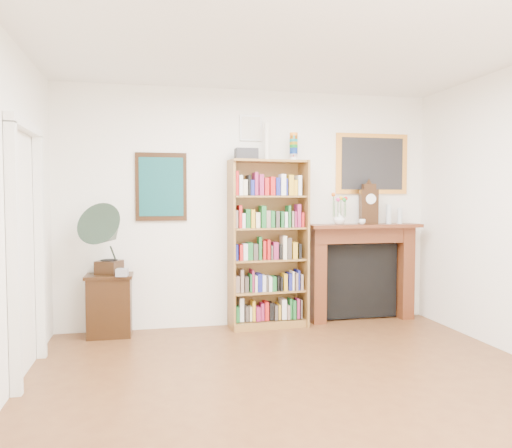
{
  "coord_description": "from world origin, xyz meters",
  "views": [
    {
      "loc": [
        -1.19,
        -3.35,
        1.52
      ],
      "look_at": [
        -0.13,
        1.6,
        1.26
      ],
      "focal_mm": 35.0,
      "sensor_mm": 36.0,
      "label": 1
    }
  ],
  "objects_px": {
    "fireplace": "(362,263)",
    "gramophone": "(108,235)",
    "mantel_clock": "(369,205)",
    "bottle_left": "(389,214)",
    "bookshelf": "(268,234)",
    "cd_stack": "(122,272)",
    "flower_vase": "(339,219)",
    "side_cabinet": "(110,305)",
    "teacup": "(362,222)",
    "bottle_right": "(400,216)"
  },
  "relations": [
    {
      "from": "fireplace",
      "to": "gramophone",
      "type": "height_order",
      "value": "gramophone"
    },
    {
      "from": "mantel_clock",
      "to": "bottle_left",
      "type": "distance_m",
      "value": 0.3
    },
    {
      "from": "bookshelf",
      "to": "cd_stack",
      "type": "relative_size",
      "value": 18.84
    },
    {
      "from": "bookshelf",
      "to": "fireplace",
      "type": "bearing_deg",
      "value": -0.49
    },
    {
      "from": "flower_vase",
      "to": "side_cabinet",
      "type": "bearing_deg",
      "value": -179.23
    },
    {
      "from": "fireplace",
      "to": "flower_vase",
      "type": "xyz_separation_m",
      "value": [
        -0.32,
        -0.06,
        0.56
      ]
    },
    {
      "from": "fireplace",
      "to": "bottle_left",
      "type": "xyz_separation_m",
      "value": [
        0.34,
        -0.03,
        0.61
      ]
    },
    {
      "from": "bottle_left",
      "to": "side_cabinet",
      "type": "bearing_deg",
      "value": -178.86
    },
    {
      "from": "side_cabinet",
      "to": "teacup",
      "type": "xyz_separation_m",
      "value": [
        2.96,
        -0.02,
        0.89
      ]
    },
    {
      "from": "mantel_clock",
      "to": "flower_vase",
      "type": "bearing_deg",
      "value": -172.75
    },
    {
      "from": "side_cabinet",
      "to": "bottle_right",
      "type": "xyz_separation_m",
      "value": [
        3.51,
        0.06,
        0.96
      ]
    },
    {
      "from": "fireplace",
      "to": "bottle_left",
      "type": "relative_size",
      "value": 5.96
    },
    {
      "from": "gramophone",
      "to": "teacup",
      "type": "bearing_deg",
      "value": 25.33
    },
    {
      "from": "mantel_clock",
      "to": "bottle_right",
      "type": "bearing_deg",
      "value": 7.8
    },
    {
      "from": "bottle_right",
      "to": "mantel_clock",
      "type": "bearing_deg",
      "value": -177.72
    },
    {
      "from": "bottle_left",
      "to": "bookshelf",
      "type": "bearing_deg",
      "value": -178.3
    },
    {
      "from": "gramophone",
      "to": "teacup",
      "type": "distance_m",
      "value": 2.97
    },
    {
      "from": "side_cabinet",
      "to": "teacup",
      "type": "distance_m",
      "value": 3.09
    },
    {
      "from": "bookshelf",
      "to": "fireplace",
      "type": "distance_m",
      "value": 1.28
    },
    {
      "from": "fireplace",
      "to": "mantel_clock",
      "type": "xyz_separation_m",
      "value": [
        0.06,
        -0.05,
        0.73
      ]
    },
    {
      "from": "bottle_right",
      "to": "bookshelf",
      "type": "bearing_deg",
      "value": -178.51
    },
    {
      "from": "mantel_clock",
      "to": "bottle_right",
      "type": "relative_size",
      "value": 2.46
    },
    {
      "from": "bookshelf",
      "to": "mantel_clock",
      "type": "height_order",
      "value": "bookshelf"
    },
    {
      "from": "fireplace",
      "to": "teacup",
      "type": "distance_m",
      "value": 0.54
    },
    {
      "from": "bookshelf",
      "to": "mantel_clock",
      "type": "bearing_deg",
      "value": -2.92
    },
    {
      "from": "fireplace",
      "to": "cd_stack",
      "type": "distance_m",
      "value": 2.88
    },
    {
      "from": "bookshelf",
      "to": "fireplace",
      "type": "relative_size",
      "value": 1.58
    },
    {
      "from": "fireplace",
      "to": "bookshelf",
      "type": "bearing_deg",
      "value": -177.38
    },
    {
      "from": "gramophone",
      "to": "mantel_clock",
      "type": "xyz_separation_m",
      "value": [
        3.08,
        0.14,
        0.31
      ]
    },
    {
      "from": "fireplace",
      "to": "bottle_right",
      "type": "height_order",
      "value": "bottle_right"
    },
    {
      "from": "teacup",
      "to": "side_cabinet",
      "type": "bearing_deg",
      "value": 179.61
    },
    {
      "from": "gramophone",
      "to": "side_cabinet",
      "type": "bearing_deg",
      "value": 112.66
    },
    {
      "from": "gramophone",
      "to": "flower_vase",
      "type": "xyz_separation_m",
      "value": [
        2.69,
        0.12,
        0.15
      ]
    },
    {
      "from": "cd_stack",
      "to": "teacup",
      "type": "bearing_deg",
      "value": 2.78
    },
    {
      "from": "cd_stack",
      "to": "bottle_left",
      "type": "bearing_deg",
      "value": 3.98
    },
    {
      "from": "bookshelf",
      "to": "gramophone",
      "type": "bearing_deg",
      "value": 179.31
    },
    {
      "from": "bookshelf",
      "to": "gramophone",
      "type": "distance_m",
      "value": 1.81
    },
    {
      "from": "side_cabinet",
      "to": "cd_stack",
      "type": "xyz_separation_m",
      "value": [
        0.15,
        -0.16,
        0.38
      ]
    },
    {
      "from": "teacup",
      "to": "bookshelf",
      "type": "bearing_deg",
      "value": 178.01
    },
    {
      "from": "bookshelf",
      "to": "teacup",
      "type": "distance_m",
      "value": 1.17
    },
    {
      "from": "side_cabinet",
      "to": "bottle_left",
      "type": "bearing_deg",
      "value": 2.25
    },
    {
      "from": "flower_vase",
      "to": "bottle_left",
      "type": "relative_size",
      "value": 0.59
    },
    {
      "from": "fireplace",
      "to": "mantel_clock",
      "type": "bearing_deg",
      "value": -39.44
    },
    {
      "from": "gramophone",
      "to": "teacup",
      "type": "xyz_separation_m",
      "value": [
        2.96,
        0.07,
        0.11
      ]
    },
    {
      "from": "flower_vase",
      "to": "mantel_clock",
      "type": "bearing_deg",
      "value": 1.74
    },
    {
      "from": "gramophone",
      "to": "cd_stack",
      "type": "xyz_separation_m",
      "value": [
        0.15,
        -0.07,
        -0.4
      ]
    },
    {
      "from": "fireplace",
      "to": "gramophone",
      "type": "distance_m",
      "value": 3.05
    },
    {
      "from": "gramophone",
      "to": "bottle_left",
      "type": "xyz_separation_m",
      "value": [
        3.36,
        0.15,
        0.19
      ]
    },
    {
      "from": "fireplace",
      "to": "gramophone",
      "type": "bearing_deg",
      "value": -177.5
    },
    {
      "from": "side_cabinet",
      "to": "bottle_left",
      "type": "relative_size",
      "value": 2.85
    }
  ]
}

